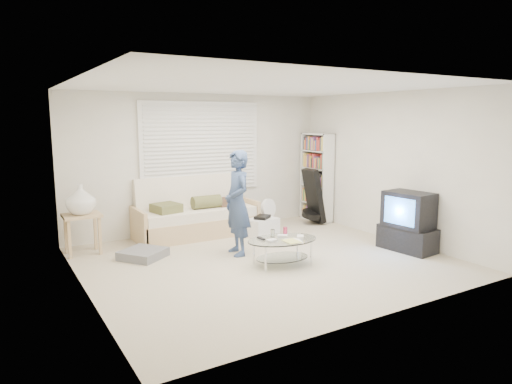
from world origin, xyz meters
TOP-DOWN VIEW (x-y plane):
  - ground at (0.00, 0.00)m, footprint 5.00×5.00m
  - room_shell at (0.00, 0.48)m, footprint 5.02×4.52m
  - window_blinds at (0.00, 2.20)m, footprint 2.32×0.08m
  - futon_sofa at (-0.29, 1.87)m, footprint 2.14×0.86m
  - grey_floor_pillow at (-1.50, 1.03)m, footprint 0.79×0.79m
  - side_table at (-2.22, 1.72)m, footprint 0.55×0.44m
  - bookshelf at (2.32, 1.77)m, footprint 0.28×0.75m
  - guitar_case at (2.04, 1.50)m, footprint 0.41×0.40m
  - floor_fan at (1.05, 1.59)m, footprint 0.37×0.24m
  - storage_bin at (0.71, 1.24)m, footprint 0.59×0.46m
  - tv_unit at (2.20, -0.69)m, footprint 0.54×0.90m
  - coffee_table at (0.09, -0.30)m, footprint 1.09×0.77m
  - standing_person at (-0.19, 0.49)m, footprint 0.44×0.62m

SIDE VIEW (x-z plane):
  - ground at x=0.00m, z-range 0.00..0.00m
  - grey_floor_pillow at x=-1.50m, z-range 0.00..0.13m
  - storage_bin at x=0.71m, z-range -0.02..0.35m
  - coffee_table at x=0.09m, z-range 0.06..0.56m
  - futon_sofa at x=-0.29m, z-range -0.18..0.86m
  - floor_fan at x=1.05m, z-range 0.05..0.64m
  - tv_unit at x=2.20m, z-range -0.01..0.92m
  - guitar_case at x=2.04m, z-range -0.06..1.02m
  - standing_person at x=-0.19m, z-range 0.00..1.59m
  - side_table at x=-2.22m, z-range 0.26..1.34m
  - bookshelf at x=2.32m, z-range 0.00..1.77m
  - window_blinds at x=0.00m, z-range 0.74..2.36m
  - room_shell at x=0.00m, z-range 0.37..2.88m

